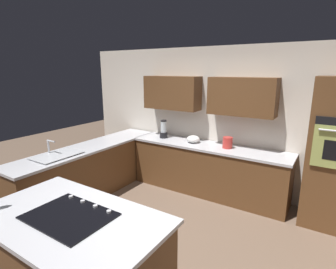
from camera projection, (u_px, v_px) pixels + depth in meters
name	position (u px, v px, depth m)	size (l,w,h in m)	color
ground_plane	(158.00, 244.00, 3.42)	(14.00, 14.00, 0.00)	brown
wall_back	(218.00, 114.00, 4.79)	(6.00, 0.44, 2.60)	silver
lower_cabinets_back	(207.00, 170.00, 4.78)	(2.80, 0.60, 0.86)	brown
countertop_back	(208.00, 146.00, 4.67)	(2.84, 0.64, 0.04)	#B2B2B7
lower_cabinets_side	(91.00, 171.00, 4.72)	(0.60, 2.90, 0.86)	brown
countertop_side	(90.00, 147.00, 4.61)	(0.64, 2.94, 0.04)	#B2B2B7
island_base	(74.00, 261.00, 2.51)	(1.72, 0.97, 0.86)	brown
island_top	(69.00, 219.00, 2.40)	(1.80, 1.05, 0.04)	#B2B2B7
sink_unit	(57.00, 155.00, 4.08)	(0.46, 0.70, 0.23)	#515456
cooktop	(70.00, 216.00, 2.40)	(0.76, 0.56, 0.03)	black
blender	(164.00, 130.00, 5.14)	(0.15, 0.15, 0.35)	black
mixing_bowl	(193.00, 139.00, 4.82)	(0.24, 0.24, 0.13)	white
kettle	(228.00, 143.00, 4.47)	(0.16, 0.16, 0.19)	red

